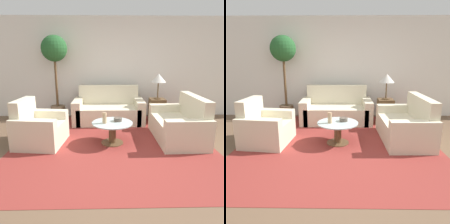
{
  "view_description": "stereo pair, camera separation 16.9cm",
  "coord_description": "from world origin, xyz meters",
  "views": [
    {
      "loc": [
        -0.14,
        -3.07,
        1.63
      ],
      "look_at": [
        -0.04,
        1.08,
        0.55
      ],
      "focal_mm": 35.0,
      "sensor_mm": 36.0,
      "label": 1
    },
    {
      "loc": [
        0.03,
        -3.07,
        1.63
      ],
      "look_at": [
        -0.04,
        1.08,
        0.55
      ],
      "focal_mm": 35.0,
      "sensor_mm": 36.0,
      "label": 2
    }
  ],
  "objects": [
    {
      "name": "wall_back",
      "position": [
        0.0,
        2.85,
        1.3
      ],
      "size": [
        10.0,
        0.06,
        2.6
      ],
      "color": "white",
      "rests_on": "ground_plane"
    },
    {
      "name": "ground_plane",
      "position": [
        0.0,
        0.0,
        0.0
      ],
      "size": [
        14.0,
        14.0,
        0.0
      ],
      "primitive_type": "plane",
      "color": "brown"
    },
    {
      "name": "vase",
      "position": [
        -0.19,
        0.78,
        0.51
      ],
      "size": [
        0.08,
        0.08,
        0.2
      ],
      "color": "tan",
      "rests_on": "coffee_table"
    },
    {
      "name": "armchair",
      "position": [
        -1.44,
        0.84,
        0.28
      ],
      "size": [
        0.9,
        0.97,
        0.85
      ],
      "rotation": [
        0.0,
        0.0,
        1.46
      ],
      "color": "beige",
      "rests_on": "ground_plane"
    },
    {
      "name": "table_lamp",
      "position": [
        1.11,
        2.2,
        1.08
      ],
      "size": [
        0.37,
        0.37,
        0.61
      ],
      "color": "brown",
      "rests_on": "side_table"
    },
    {
      "name": "rug",
      "position": [
        -0.04,
        0.83,
        0.0
      ],
      "size": [
        3.67,
        3.7,
        0.01
      ],
      "color": "maroon",
      "rests_on": "ground_plane"
    },
    {
      "name": "sofa_main",
      "position": [
        -0.1,
        2.26,
        0.28
      ],
      "size": [
        1.72,
        0.87,
        0.89
      ],
      "color": "beige",
      "rests_on": "ground_plane"
    },
    {
      "name": "side_table",
      "position": [
        1.11,
        2.2,
        0.29
      ],
      "size": [
        0.37,
        0.37,
        0.59
      ],
      "color": "brown",
      "rests_on": "ground_plane"
    },
    {
      "name": "coffee_table",
      "position": [
        -0.04,
        0.83,
        0.27
      ],
      "size": [
        0.77,
        0.77,
        0.41
      ],
      "color": "brown",
      "rests_on": "ground_plane"
    },
    {
      "name": "loveseat",
      "position": [
        1.32,
        1.02,
        0.28
      ],
      "size": [
        0.85,
        1.45,
        0.87
      ],
      "rotation": [
        0.0,
        0.0,
        -1.56
      ],
      "color": "beige",
      "rests_on": "ground_plane"
    },
    {
      "name": "potted_plant",
      "position": [
        -1.41,
        2.45,
        1.53
      ],
      "size": [
        0.63,
        0.63,
        2.11
      ],
      "color": "brown",
      "rests_on": "ground_plane"
    },
    {
      "name": "bowl",
      "position": [
        0.06,
        0.9,
        0.45
      ],
      "size": [
        0.15,
        0.15,
        0.07
      ],
      "color": "brown",
      "rests_on": "coffee_table"
    }
  ]
}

